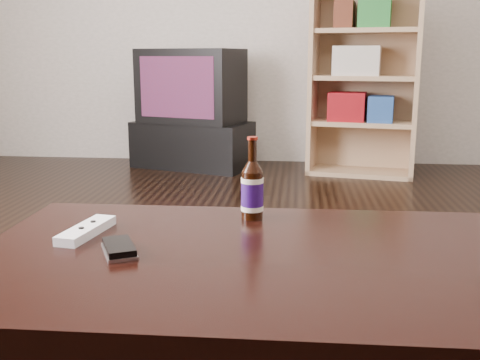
# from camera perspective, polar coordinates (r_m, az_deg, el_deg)

# --- Properties ---
(floor) EXTENTS (5.00, 6.00, 0.01)m
(floor) POSITION_cam_1_polar(r_m,az_deg,el_deg) (1.77, -2.88, -16.05)
(floor) COLOR black
(floor) RESTS_ON ground
(tv_stand) EXTENTS (0.97, 0.68, 0.35)m
(tv_stand) POSITION_cam_1_polar(r_m,az_deg,el_deg) (4.35, -4.84, 3.60)
(tv_stand) COLOR black
(tv_stand) RESTS_ON floor
(tv) EXTENTS (0.83, 0.66, 0.55)m
(tv) POSITION_cam_1_polar(r_m,az_deg,el_deg) (4.30, -4.96, 9.51)
(tv) COLOR black
(tv) RESTS_ON tv_stand
(bookshelf) EXTENTS (0.80, 0.47, 1.39)m
(bookshelf) POSITION_cam_1_polar(r_m,az_deg,el_deg) (4.14, 12.41, 10.51)
(bookshelf) COLOR tan
(bookshelf) RESTS_ON floor
(coffee_table) EXTENTS (1.22, 0.72, 0.45)m
(coffee_table) POSITION_cam_1_polar(r_m,az_deg,el_deg) (1.16, 2.85, -10.29)
(coffee_table) COLOR black
(coffee_table) RESTS_ON floor
(beer_bottle) EXTENTS (0.06, 0.06, 0.20)m
(beer_bottle) POSITION_cam_1_polar(r_m,az_deg,el_deg) (1.37, 1.25, -1.02)
(beer_bottle) COLOR black
(beer_bottle) RESTS_ON coffee_table
(phone) EXTENTS (0.10, 0.13, 0.02)m
(phone) POSITION_cam_1_polar(r_m,az_deg,el_deg) (1.17, -12.19, -6.81)
(phone) COLOR #B1B1B4
(phone) RESTS_ON coffee_table
(remote) EXTENTS (0.08, 0.19, 0.02)m
(remote) POSITION_cam_1_polar(r_m,az_deg,el_deg) (1.30, -15.34, -4.94)
(remote) COLOR white
(remote) RESTS_ON coffee_table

